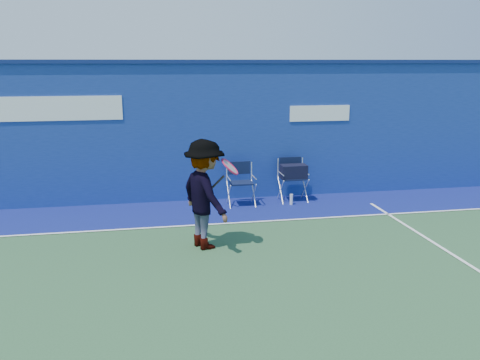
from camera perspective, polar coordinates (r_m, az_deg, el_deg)
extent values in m
plane|color=#2B512F|center=(6.72, -7.26, -13.89)|extent=(80.00, 80.00, 0.00)
cube|color=navy|center=(11.29, -9.07, 5.16)|extent=(24.00, 0.40, 3.00)
cube|color=navy|center=(11.18, -9.36, 12.99)|extent=(24.00, 0.50, 0.08)
cube|color=white|center=(11.35, -24.59, 7.23)|extent=(4.50, 0.02, 0.50)
cube|color=white|center=(11.69, 8.96, 7.41)|extent=(1.40, 0.02, 0.35)
cube|color=navy|center=(10.53, -8.60, -3.74)|extent=(24.00, 1.80, 0.01)
cube|color=white|center=(9.67, -8.40, -5.23)|extent=(24.00, 0.06, 0.01)
cube|color=black|center=(10.89, 0.14, -0.32)|extent=(0.48, 0.41, 0.03)
cube|color=silver|center=(11.08, -0.09, 0.97)|extent=(0.55, 0.02, 0.40)
cube|color=black|center=(11.06, -0.09, 1.38)|extent=(0.48, 0.03, 0.28)
cube|color=black|center=(11.32, 5.97, 0.20)|extent=(0.50, 0.42, 0.03)
cube|color=silver|center=(11.51, 5.65, 1.47)|extent=(0.57, 0.02, 0.41)
cube|color=black|center=(11.49, 5.66, 1.87)|extent=(0.50, 0.03, 0.29)
cube|color=black|center=(11.26, 6.04, 0.93)|extent=(0.57, 0.33, 0.31)
cylinder|color=silver|center=(11.07, 5.79, -2.20)|extent=(0.07, 0.07, 0.24)
imported|color=#EA4738|center=(8.37, -3.98, -1.62)|extent=(1.09, 1.35, 1.82)
torus|color=#BC1943|center=(8.19, -1.15, 1.51)|extent=(0.38, 0.44, 0.28)
cylinder|color=gray|center=(8.19, -1.15, 1.51)|extent=(0.31, 0.37, 0.22)
cylinder|color=black|center=(8.15, -2.63, -0.34)|extent=(0.26, 0.11, 0.27)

